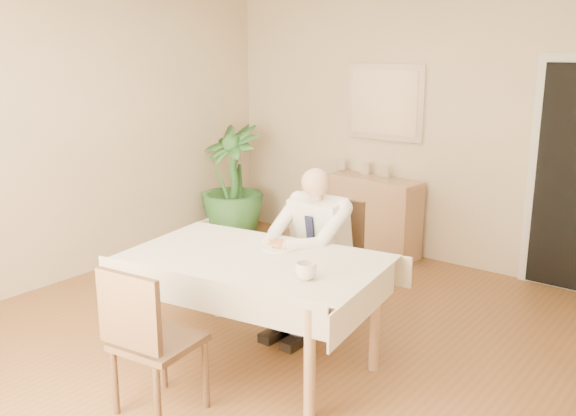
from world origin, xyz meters
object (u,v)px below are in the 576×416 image
Objects in this scene: chair_far at (329,253)px; sideboard at (373,215)px; seated_man at (307,244)px; coffee_mug at (306,271)px; chair_near at (147,335)px; dining_table at (256,268)px; potted_palm at (232,183)px.

chair_far reaches higher than sideboard.
chair_far is 0.77× the size of seated_man.
chair_far reaches higher than coffee_mug.
chair_far is 1.03× the size of chair_near.
seated_man is 0.90m from coffee_mug.
dining_table is 2.01× the size of chair_near.
seated_man is 0.98× the size of potted_palm.
chair_far is 0.96× the size of sideboard.
coffee_mug is 2.89m from sideboard.
potted_palm is (-2.06, 1.12, 0.09)m from chair_far.
coffee_mug is (0.52, -0.13, 0.14)m from dining_table.
sideboard is at bearing 112.02° from coffee_mug.
seated_man reaches higher than chair_near.
coffee_mug is at bearing -23.21° from dining_table.
coffee_mug is 0.10× the size of potted_palm.
potted_palm is at bearing 148.03° from chair_far.
seated_man reaches higher than chair_far.
sideboard is (-0.56, 1.93, -0.29)m from seated_man.
chair_near is 0.93× the size of sideboard.
coffee_mug is 0.13× the size of sideboard.
seated_man is at bearing 81.89° from chair_near.
sideboard is 1.61m from potted_palm.
chair_far is 1.81m from chair_near.
chair_far is at bearing 90.00° from seated_man.
potted_palm is at bearing -155.36° from sideboard.
potted_palm is (-2.58, 2.14, -0.17)m from coffee_mug.
chair_near is 0.73× the size of potted_palm.
dining_table is 2.88m from potted_palm.
chair_near reaches higher than sideboard.
sideboard is at bearing 18.68° from potted_palm.
dining_table is at bearing -44.25° from potted_palm.
potted_palm reaches higher than dining_table.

